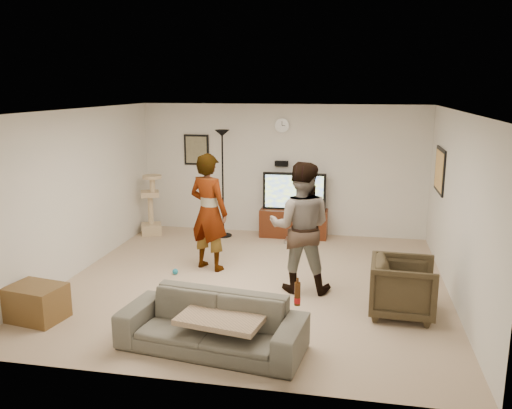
% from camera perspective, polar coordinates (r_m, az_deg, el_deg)
% --- Properties ---
extents(floor, '(5.50, 5.50, 0.02)m').
position_cam_1_polar(floor, '(7.83, -0.16, -8.48)').
color(floor, tan).
rests_on(floor, ground).
extents(ceiling, '(5.50, 5.50, 0.02)m').
position_cam_1_polar(ceiling, '(7.31, -0.18, 10.26)').
color(ceiling, white).
rests_on(ceiling, wall_back).
extents(wall_back, '(5.50, 0.04, 2.50)m').
position_cam_1_polar(wall_back, '(10.14, 2.83, 3.79)').
color(wall_back, white).
rests_on(wall_back, floor).
extents(wall_front, '(5.50, 0.04, 2.50)m').
position_cam_1_polar(wall_front, '(4.89, -6.41, -6.13)').
color(wall_front, white).
rests_on(wall_front, floor).
extents(wall_left, '(0.04, 5.50, 2.50)m').
position_cam_1_polar(wall_left, '(8.43, -18.84, 1.28)').
color(wall_left, white).
rests_on(wall_left, floor).
extents(wall_right, '(0.04, 5.50, 2.50)m').
position_cam_1_polar(wall_right, '(7.46, 21.04, -0.32)').
color(wall_right, white).
rests_on(wall_right, floor).
extents(wall_clock, '(0.26, 0.04, 0.26)m').
position_cam_1_polar(wall_clock, '(10.01, 2.86, 8.57)').
color(wall_clock, silver).
rests_on(wall_clock, wall_back).
extents(wall_speaker, '(0.25, 0.10, 0.10)m').
position_cam_1_polar(wall_speaker, '(10.06, 2.79, 4.47)').
color(wall_speaker, black).
rests_on(wall_speaker, wall_back).
extents(picture_back, '(0.42, 0.03, 0.52)m').
position_cam_1_polar(picture_back, '(10.44, -6.49, 5.92)').
color(picture_back, '#736F54').
rests_on(picture_back, wall_back).
extents(picture_right, '(0.03, 0.78, 0.62)m').
position_cam_1_polar(picture_right, '(8.96, 19.33, 3.52)').
color(picture_right, '#FFB261').
rests_on(picture_right, wall_right).
extents(tv_stand, '(1.27, 0.45, 0.53)m').
position_cam_1_polar(tv_stand, '(10.07, 4.12, -2.02)').
color(tv_stand, '#411B0D').
rests_on(tv_stand, floor).
extents(console_box, '(0.40, 0.30, 0.07)m').
position_cam_1_polar(console_box, '(9.74, 4.39, -3.94)').
color(console_box, '#B5B5B5').
rests_on(console_box, floor).
extents(tv, '(1.19, 0.08, 0.71)m').
position_cam_1_polar(tv, '(9.93, 4.18, 1.43)').
color(tv, black).
rests_on(tv, tv_stand).
extents(tv_screen, '(1.10, 0.01, 0.62)m').
position_cam_1_polar(tv_screen, '(9.88, 4.15, 1.38)').
color(tv_screen, '#C3DB42').
rests_on(tv_screen, tv).
extents(floor_lamp, '(0.32, 0.32, 2.04)m').
position_cam_1_polar(floor_lamp, '(9.92, -3.63, 2.23)').
color(floor_lamp, black).
rests_on(floor_lamp, floor).
extents(cat_tree, '(0.50, 0.50, 1.18)m').
position_cam_1_polar(cat_tree, '(10.33, -11.41, -0.01)').
color(cat_tree, '#C9B087').
rests_on(cat_tree, floor).
extents(person_left, '(0.79, 0.66, 1.84)m').
position_cam_1_polar(person_left, '(8.16, -5.16, -0.82)').
color(person_left, '#A6A3AE').
rests_on(person_left, floor).
extents(person_right, '(0.90, 0.71, 1.83)m').
position_cam_1_polar(person_right, '(7.30, 4.86, -2.48)').
color(person_right, '#2F5676').
rests_on(person_right, floor).
extents(sofa, '(2.11, 1.05, 0.59)m').
position_cam_1_polar(sofa, '(5.88, -4.82, -12.79)').
color(sofa, '#58564B').
rests_on(sofa, floor).
extents(throw_blanket, '(1.01, 0.85, 0.06)m').
position_cam_1_polar(throw_blanket, '(5.81, -3.50, -12.00)').
color(throw_blanket, tan).
rests_on(throw_blanket, sofa).
extents(beer_bottle, '(0.06, 0.06, 0.25)m').
position_cam_1_polar(beer_bottle, '(5.55, 4.52, -9.66)').
color(beer_bottle, '#422009').
rests_on(beer_bottle, sofa).
extents(armchair, '(0.84, 0.82, 0.73)m').
position_cam_1_polar(armchair, '(6.89, 15.67, -8.68)').
color(armchair, '#382F1E').
rests_on(armchair, floor).
extents(side_table, '(0.73, 0.59, 0.44)m').
position_cam_1_polar(side_table, '(7.11, -22.75, -9.81)').
color(side_table, brown).
rests_on(side_table, floor).
extents(toy_ball, '(0.09, 0.09, 0.09)m').
position_cam_1_polar(toy_ball, '(8.21, -8.77, -7.22)').
color(toy_ball, teal).
rests_on(toy_ball, floor).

